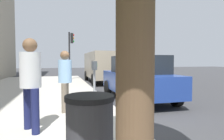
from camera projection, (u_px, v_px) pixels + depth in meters
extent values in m
plane|color=#38383A|center=(128.00, 123.00, 4.84)|extent=(80.00, 80.00, 0.00)
cylinder|color=gray|center=(94.00, 89.00, 5.74)|extent=(0.07, 0.07, 1.15)
cube|color=#383D42|center=(95.00, 66.00, 5.61)|extent=(0.16, 0.11, 0.26)
cube|color=#383D42|center=(94.00, 65.00, 5.80)|extent=(0.16, 0.11, 0.26)
cube|color=#268C33|center=(97.00, 65.00, 5.62)|extent=(0.10, 0.01, 0.10)
cube|color=#268C33|center=(96.00, 65.00, 5.82)|extent=(0.10, 0.01, 0.10)
cylinder|color=#726656|center=(66.00, 96.00, 5.61)|extent=(0.15, 0.15, 0.81)
cylinder|color=#726656|center=(64.00, 98.00, 5.24)|extent=(0.15, 0.15, 0.81)
cylinder|color=#8CB7E0|center=(65.00, 71.00, 5.39)|extent=(0.37, 0.37, 0.64)
sphere|color=brown|center=(65.00, 55.00, 5.37)|extent=(0.25, 0.25, 0.25)
cylinder|color=#191E4C|center=(27.00, 108.00, 4.00)|extent=(0.15, 0.15, 0.89)
cylinder|color=#191E4C|center=(35.00, 111.00, 3.71)|extent=(0.15, 0.15, 0.89)
cylinder|color=silver|center=(30.00, 70.00, 3.81)|extent=(0.41, 0.41, 0.70)
sphere|color=brown|center=(30.00, 45.00, 3.79)|extent=(0.28, 0.28, 0.28)
cube|color=navy|center=(137.00, 82.00, 7.76)|extent=(4.42, 1.88, 0.76)
cube|color=black|center=(139.00, 64.00, 7.53)|extent=(2.22, 1.71, 0.68)
cylinder|color=black|center=(108.00, 87.00, 8.94)|extent=(0.66, 0.23, 0.66)
cylinder|color=black|center=(143.00, 86.00, 9.38)|extent=(0.66, 0.23, 0.66)
cylinder|color=black|center=(128.00, 99.00, 6.18)|extent=(0.66, 0.23, 0.66)
cylinder|color=black|center=(176.00, 97.00, 6.61)|extent=(0.66, 0.23, 0.66)
cube|color=gray|center=(102.00, 65.00, 14.04)|extent=(5.21, 2.01, 1.80)
cylinder|color=black|center=(86.00, 76.00, 15.47)|extent=(0.76, 0.22, 0.76)
cylinder|color=black|center=(109.00, 75.00, 15.97)|extent=(0.76, 0.22, 0.76)
cylinder|color=black|center=(94.00, 80.00, 12.21)|extent=(0.76, 0.22, 0.76)
cylinder|color=black|center=(122.00, 79.00, 12.71)|extent=(0.76, 0.22, 0.76)
cylinder|color=brown|center=(135.00, 78.00, 1.59)|extent=(0.32, 0.32, 2.54)
cylinder|color=black|center=(69.00, 56.00, 14.64)|extent=(0.12, 0.12, 3.60)
cube|color=black|center=(72.00, 38.00, 14.63)|extent=(0.24, 0.20, 0.76)
sphere|color=red|center=(73.00, 35.00, 14.64)|extent=(0.14, 0.14, 0.14)
sphere|color=orange|center=(73.00, 38.00, 14.66)|extent=(0.14, 0.14, 0.14)
sphere|color=green|center=(73.00, 41.00, 14.67)|extent=(0.14, 0.14, 0.14)
cylinder|color=#2D2D33|center=(90.00, 140.00, 2.30)|extent=(0.56, 0.56, 0.95)
cylinder|color=black|center=(90.00, 98.00, 2.28)|extent=(0.59, 0.59, 0.06)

